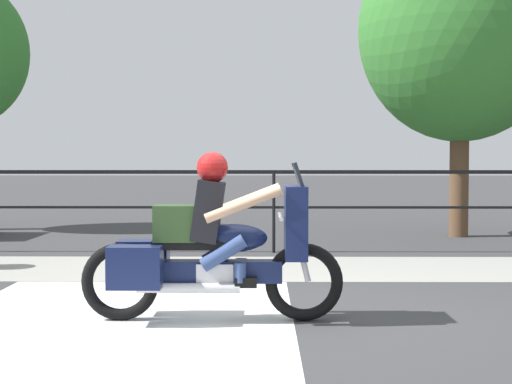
# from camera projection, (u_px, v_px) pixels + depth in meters

# --- Properties ---
(ground_plane) EXTENTS (120.00, 120.00, 0.00)m
(ground_plane) POSITION_uv_depth(u_px,v_px,m) (281.00, 320.00, 7.27)
(ground_plane) COLOR #38383A
(sidewalk_band) EXTENTS (44.00, 2.40, 0.01)m
(sidewalk_band) POSITION_uv_depth(u_px,v_px,m) (276.00, 268.00, 10.67)
(sidewalk_band) COLOR #99968E
(sidewalk_band) RESTS_ON ground
(crosswalk_band) EXTENTS (3.26, 6.00, 0.01)m
(crosswalk_band) POSITION_uv_depth(u_px,v_px,m) (114.00, 324.00, 7.09)
(crosswalk_band) COLOR silver
(crosswalk_band) RESTS_ON ground
(fence_railing) EXTENTS (36.00, 0.05, 1.31)m
(fence_railing) POSITION_uv_depth(u_px,v_px,m) (274.00, 188.00, 12.42)
(fence_railing) COLOR black
(fence_railing) RESTS_ON ground
(motorcycle) EXTENTS (2.43, 0.76, 1.57)m
(motorcycle) POSITION_uv_depth(u_px,v_px,m) (212.00, 246.00, 7.22)
(motorcycle) COLOR black
(motorcycle) RESTS_ON ground
(tree_behind_sign) EXTENTS (3.87, 3.87, 6.07)m
(tree_behind_sign) POSITION_uv_depth(u_px,v_px,m) (461.00, 30.00, 14.85)
(tree_behind_sign) COLOR brown
(tree_behind_sign) RESTS_ON ground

